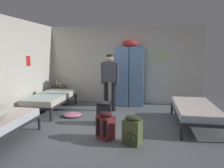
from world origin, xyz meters
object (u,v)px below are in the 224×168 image
(shelf_unit, at_px, (59,92))
(backpack_maroon, at_px, (106,126))
(bed_left_rear, at_px, (51,98))
(clothes_pile_pink, at_px, (72,115))
(backpack_olive, at_px, (132,131))
(person_traveler, at_px, (110,77))
(locker_bank, at_px, (130,75))
(bed_right, at_px, (195,110))
(water_bottle, at_px, (57,82))
(backpack_black, at_px, (103,113))
(lotion_bottle, at_px, (60,83))

(shelf_unit, xyz_separation_m, backpack_maroon, (2.22, -2.88, -0.09))
(bed_left_rear, relative_size, clothes_pile_pink, 3.81)
(backpack_maroon, distance_m, backpack_olive, 0.55)
(person_traveler, xyz_separation_m, backpack_olive, (0.82, -2.20, -0.73))
(locker_bank, bearing_deg, person_traveler, -120.79)
(backpack_maroon, bearing_deg, locker_bank, 86.06)
(bed_right, bearing_deg, water_bottle, 156.74)
(locker_bank, bearing_deg, backpack_olive, -83.78)
(backpack_black, bearing_deg, shelf_unit, 134.50)
(locker_bank, bearing_deg, bed_left_rear, -152.71)
(backpack_olive, bearing_deg, person_traveler, 110.48)
(bed_left_rear, height_order, lotion_bottle, lotion_bottle)
(backpack_black, bearing_deg, backpack_maroon, -74.73)
(shelf_unit, bearing_deg, locker_bank, -0.79)
(backpack_black, height_order, clothes_pile_pink, backpack_black)
(locker_bank, bearing_deg, backpack_black, -102.29)
(person_traveler, distance_m, lotion_bottle, 2.06)
(bed_left_rear, relative_size, person_traveler, 1.16)
(shelf_unit, bearing_deg, backpack_maroon, -52.41)
(bed_right, xyz_separation_m, backpack_maroon, (-1.88, -1.11, -0.12))
(lotion_bottle, relative_size, clothes_pile_pink, 0.31)
(bed_right, xyz_separation_m, backpack_black, (-2.11, -0.24, -0.12))
(bed_right, xyz_separation_m, bed_left_rear, (-3.84, 0.62, 0.00))
(shelf_unit, relative_size, backpack_black, 1.04)
(bed_left_rear, height_order, backpack_maroon, backpack_maroon)
(shelf_unit, bearing_deg, lotion_bottle, -29.74)
(backpack_olive, relative_size, clothes_pile_pink, 1.10)
(shelf_unit, height_order, backpack_olive, shelf_unit)
(locker_bank, relative_size, bed_left_rear, 1.09)
(bed_right, bearing_deg, clothes_pile_pink, 176.27)
(shelf_unit, distance_m, person_traveler, 2.20)
(backpack_maroon, relative_size, clothes_pile_pink, 1.10)
(locker_bank, height_order, clothes_pile_pink, locker_bank)
(clothes_pile_pink, bearing_deg, lotion_bottle, 122.17)
(water_bottle, distance_m, backpack_maroon, 3.73)
(lotion_bottle, bearing_deg, shelf_unit, 150.26)
(backpack_black, height_order, backpack_olive, same)
(backpack_black, bearing_deg, person_traveler, 92.91)
(bed_left_rear, distance_m, backpack_maroon, 2.62)
(bed_left_rear, relative_size, lotion_bottle, 12.38)
(bed_right, bearing_deg, backpack_maroon, -149.45)
(locker_bank, height_order, bed_right, locker_bank)
(person_traveler, height_order, backpack_black, person_traveler)
(locker_bank, bearing_deg, shelf_unit, 179.21)
(water_bottle, distance_m, lotion_bottle, 0.17)
(bed_right, height_order, person_traveler, person_traveler)
(water_bottle, distance_m, clothes_pile_pink, 2.05)
(backpack_maroon, relative_size, backpack_black, 1.00)
(bed_left_rear, bearing_deg, water_bottle, 105.75)
(bed_right, distance_m, water_bottle, 4.55)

